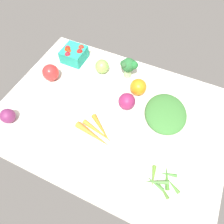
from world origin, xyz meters
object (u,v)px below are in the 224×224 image
red_onion_center (8,116)px  okra_pile (161,181)px  leafy_greens_clump (166,113)px  heirloom_tomato_green (102,66)px  heirloom_tomato_orange (138,87)px  broccoli_head (129,66)px  bell_pepper_red (51,73)px  berry_basket (74,54)px  red_onion_near_basket (127,101)px  carrot_bunch (96,132)px

red_onion_center → okra_pile: bearing=-178.1°
leafy_greens_clump → heirloom_tomato_green: bearing=-19.4°
heirloom_tomato_orange → broccoli_head: 12.52cm
bell_pepper_red → heirloom_tomato_orange: bearing=-167.1°
heirloom_tomato_green → broccoli_head: (-13.64, -3.15, 3.43)cm
berry_basket → heirloom_tomato_green: 18.03cm
bell_pepper_red → red_onion_center: size_ratio=1.29×
heirloom_tomato_green → red_onion_center: bearing=61.6°
red_onion_near_basket → red_onion_center: bearing=33.1°
heirloom_tomato_green → broccoli_head: 14.41cm
heirloom_tomato_orange → leafy_greens_clump: 18.41cm
heirloom_tomato_green → okra_pile: heirloom_tomato_green is taller
bell_pepper_red → broccoli_head: 39.69cm
carrot_bunch → broccoli_head: (0.71, -37.79, 5.82)cm
carrot_bunch → bell_pepper_red: (35.68, -19.22, 3.01)cm
broccoli_head → red_onion_near_basket: bearing=110.2°
carrot_bunch → berry_basket: 48.73cm
red_onion_near_basket → red_onion_center: size_ratio=1.19×
heirloom_tomato_green → bell_pepper_red: bell_pepper_red is taller
heirloom_tomato_orange → okra_pile: 44.39cm
leafy_greens_clump → red_onion_near_basket: (18.15, 2.03, 1.13)cm
bell_pepper_red → heirloom_tomato_green: bearing=-144.1°
heirloom_tomato_orange → red_onion_near_basket: size_ratio=1.02×
heirloom_tomato_orange → okra_pile: bearing=122.9°
bell_pepper_red → okra_pile: size_ratio=0.61×
heirloom_tomato_green → carrot_bunch: bearing=112.5°
bell_pepper_red → leafy_greens_clump: size_ratio=0.39×
heirloom_tomato_green → red_onion_near_basket: (-20.55, 15.63, 0.31)cm
bell_pepper_red → okra_pile: 72.95cm
leafy_greens_clump → red_onion_near_basket: 18.30cm
broccoli_head → red_onion_center: broccoli_head is taller
heirloom_tomato_orange → red_onion_center: heirloom_tomato_orange is taller
heirloom_tomato_green → heirloom_tomato_orange: size_ratio=0.91×
red_onion_center → leafy_greens_clump: bearing=-153.6°
bell_pepper_red → heirloom_tomato_orange: 44.71cm
red_onion_center → red_onion_near_basket: bearing=-146.9°
carrot_bunch → red_onion_center: bearing=14.9°
carrot_bunch → bell_pepper_red: bell_pepper_red is taller
berry_basket → red_onion_near_basket: berry_basket is taller
heirloom_tomato_orange → leafy_greens_clump: (-16.45, 8.19, -1.20)cm
berry_basket → leafy_greens_clump: 58.69cm
leafy_greens_clump → heirloom_tomato_orange: bearing=-26.5°
berry_basket → broccoli_head: (-31.58, -1.38, 3.17)cm
berry_basket → heirloom_tomato_orange: berry_basket is taller
broccoli_head → okra_pile: bearing=125.5°
leafy_greens_clump → broccoli_head: size_ratio=1.99×
bell_pepper_red → broccoli_head: broccoli_head is taller
okra_pile → broccoli_head: bearing=-54.5°
okra_pile → red_onion_center: bearing=1.9°
heirloom_tomato_green → heirloom_tomato_orange: heirloom_tomato_orange is taller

